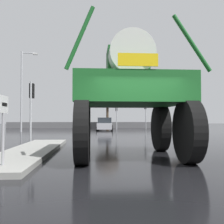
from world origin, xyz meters
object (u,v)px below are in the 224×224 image
object	(u,v)px
bare_tree_far_center	(107,94)
lane_arrow_sign	(3,117)
streetlight_far_left	(23,87)
traffic_signal_near_right	(183,101)
traffic_signal_far_right	(146,109)
sedan_ahead	(105,124)
bare_tree_right	(180,91)
oversize_sprayer	(129,95)
traffic_signal_near_left	(32,98)
traffic_signal_far_left	(117,111)

from	to	relation	value
bare_tree_far_center	lane_arrow_sign	bearing A→B (deg)	-97.77
streetlight_far_left	bare_tree_far_center	distance (m)	13.72
traffic_signal_near_right	bare_tree_far_center	size ratio (longest dim) A/B	0.51
traffic_signal_far_right	lane_arrow_sign	bearing A→B (deg)	-108.35
lane_arrow_sign	traffic_signal_near_right	xyz separation A→B (m)	(7.56, 8.45, 1.05)
sedan_ahead	traffic_signal_far_right	bearing A→B (deg)	-55.62
bare_tree_right	sedan_ahead	bearing A→B (deg)	173.00
oversize_sprayer	bare_tree_far_center	size ratio (longest dim) A/B	0.79
lane_arrow_sign	traffic_signal_near_left	bearing A→B (deg)	98.62
traffic_signal_near_left	bare_tree_far_center	world-z (taller)	bare_tree_far_center
oversize_sprayer	sedan_ahead	size ratio (longest dim) A/B	1.21
lane_arrow_sign	traffic_signal_far_right	size ratio (longest dim) A/B	0.48
oversize_sprayer	traffic_signal_far_right	distance (m)	25.76
lane_arrow_sign	traffic_signal_near_right	bearing A→B (deg)	48.17
lane_arrow_sign	bare_tree_far_center	xyz separation A→B (m)	(4.25, 31.15, 3.58)
bare_tree_right	bare_tree_far_center	distance (m)	11.32
streetlight_far_left	traffic_signal_far_right	bearing A→B (deg)	23.81
sedan_ahead	traffic_signal_near_right	distance (m)	16.41
traffic_signal_near_right	sedan_ahead	bearing A→B (deg)	104.07
traffic_signal_near_left	bare_tree_right	world-z (taller)	bare_tree_right
traffic_signal_near_right	traffic_signal_far_right	world-z (taller)	traffic_signal_far_right
streetlight_far_left	traffic_signal_far_left	bearing A→B (deg)	31.19
oversize_sprayer	traffic_signal_near_right	world-z (taller)	oversize_sprayer
traffic_signal_far_left	sedan_ahead	bearing A→B (deg)	-117.44
traffic_signal_near_right	streetlight_far_left	bearing A→B (deg)	135.01
traffic_signal_near_right	bare_tree_far_center	bearing A→B (deg)	98.30
bare_tree_right	lane_arrow_sign	bearing A→B (deg)	-117.94
sedan_ahead	streetlight_far_left	bearing A→B (deg)	113.90
lane_arrow_sign	sedan_ahead	size ratio (longest dim) A/B	0.41
traffic_signal_near_right	traffic_signal_far_left	distance (m)	19.17
traffic_signal_near_left	streetlight_far_left	bearing A→B (deg)	106.97
traffic_signal_near_left	streetlight_far_left	xyz separation A→B (m)	(-3.88, 12.73, 2.15)
traffic_signal_far_right	bare_tree_right	distance (m)	5.68
traffic_signal_near_right	lane_arrow_sign	bearing A→B (deg)	-131.83
oversize_sprayer	traffic_signal_near_right	distance (m)	7.35
lane_arrow_sign	sedan_ahead	distance (m)	24.56
lane_arrow_sign	traffic_signal_far_left	bearing A→B (deg)	79.18
oversize_sprayer	traffic_signal_far_left	world-z (taller)	oversize_sprayer
lane_arrow_sign	traffic_signal_near_left	distance (m)	8.63
lane_arrow_sign	streetlight_far_left	bearing A→B (deg)	103.71
oversize_sprayer	bare_tree_right	distance (m)	22.79
traffic_signal_near_left	traffic_signal_near_right	xyz separation A→B (m)	(8.84, 0.00, -0.11)
sedan_ahead	traffic_signal_near_left	distance (m)	16.67
oversize_sprayer	traffic_signal_near_left	size ratio (longest dim) A/B	1.48
lane_arrow_sign	sedan_ahead	bearing A→B (deg)	81.58
traffic_signal_near_right	streetlight_far_left	xyz separation A→B (m)	(-12.73, 12.72, 2.26)
oversize_sprayer	traffic_signal_far_left	size ratio (longest dim) A/B	1.53
traffic_signal_near_left	traffic_signal_far_left	bearing A→B (deg)	71.05
oversize_sprayer	sedan_ahead	xyz separation A→B (m)	(0.11, 21.94, -1.45)
lane_arrow_sign	streetlight_far_left	size ratio (longest dim) A/B	0.21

